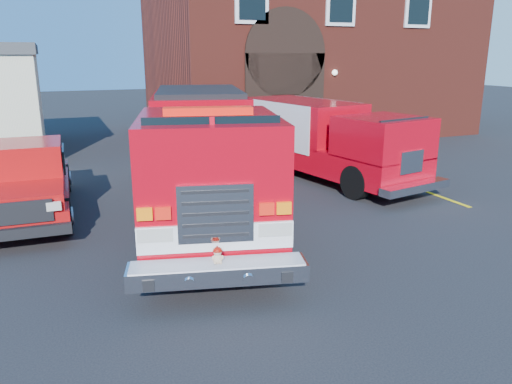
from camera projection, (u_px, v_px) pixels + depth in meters
name	position (u px, v px, depth m)	size (l,w,h in m)	color
ground	(236.00, 234.00, 11.41)	(100.00, 100.00, 0.00)	black
parking_stripe_near	(432.00, 193.00, 14.68)	(0.12, 3.00, 0.01)	yellow
parking_stripe_mid	(372.00, 172.00, 17.35)	(0.12, 3.00, 0.01)	yellow
parking_stripe_far	(328.00, 156.00, 20.03)	(0.12, 3.00, 0.01)	yellow
fire_station	(305.00, 48.00, 26.03)	(15.20, 10.20, 8.45)	maroon
fire_engine	(203.00, 154.00, 12.44)	(5.04, 10.19, 3.03)	black
pickup_truck	(24.00, 180.00, 12.57)	(2.27, 5.88, 1.90)	black
secondary_truck	(324.00, 137.00, 16.36)	(3.62, 7.78, 2.43)	black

